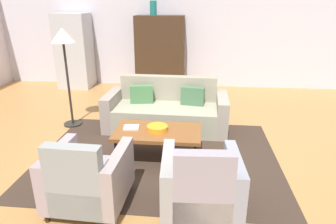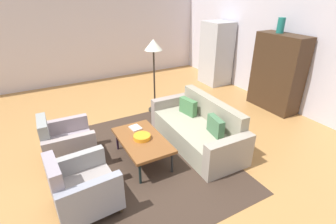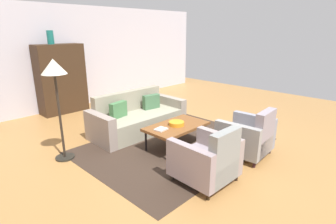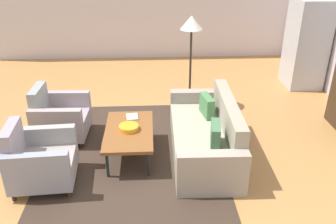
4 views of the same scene
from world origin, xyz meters
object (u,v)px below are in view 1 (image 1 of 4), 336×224
object	(u,v)px
couch	(167,111)
cabinet	(160,53)
coffee_table	(158,133)
vase_tall	(153,8)
fruit_bowl	(157,128)
armchair_left	(87,180)
book_stack	(131,127)
floor_lamp	(64,45)
refrigerator	(75,51)
armchair_right	(201,187)

from	to	relation	value
couch	cabinet	bearing A→B (deg)	-79.02
coffee_table	cabinet	xyz separation A→B (m)	(-0.44, 3.73, 0.50)
coffee_table	cabinet	world-z (taller)	cabinet
vase_tall	fruit_bowl	bearing A→B (deg)	-81.03
armchair_left	book_stack	distance (m)	1.23
floor_lamp	refrigerator	bearing A→B (deg)	109.61
coffee_table	book_stack	size ratio (longest dim) A/B	5.13
refrigerator	coffee_table	bearing A→B (deg)	-54.09
armchair_left	fruit_bowl	size ratio (longest dim) A/B	3.04
armchair_right	vase_tall	size ratio (longest dim) A/B	2.62
armchair_right	refrigerator	size ratio (longest dim) A/B	0.48
fruit_bowl	vase_tall	world-z (taller)	vase_tall
armchair_left	vase_tall	size ratio (longest dim) A/B	2.62
armchair_left	cabinet	bearing A→B (deg)	90.12
armchair_left	refrigerator	distance (m)	5.23
armchair_right	vase_tall	world-z (taller)	vase_tall
book_stack	refrigerator	size ratio (longest dim) A/B	0.13
vase_tall	floor_lamp	bearing A→B (deg)	-113.11
armchair_right	fruit_bowl	size ratio (longest dim) A/B	3.04
couch	armchair_right	size ratio (longest dim) A/B	2.41
vase_tall	floor_lamp	distance (m)	2.92
couch	refrigerator	bearing A→B (deg)	-41.74
floor_lamp	armchair_left	bearing A→B (deg)	-63.62
book_stack	floor_lamp	world-z (taller)	floor_lamp
coffee_table	fruit_bowl	distance (m)	0.07
coffee_table	armchair_left	world-z (taller)	armchair_left
armchair_right	fruit_bowl	bearing A→B (deg)	114.02
coffee_table	armchair_right	size ratio (longest dim) A/B	1.36
armchair_left	couch	bearing A→B (deg)	77.62
coffee_table	floor_lamp	distance (m)	2.28
couch	fruit_bowl	world-z (taller)	couch
couch	book_stack	xyz separation A→B (m)	(-0.38, -1.15, 0.16)
cabinet	floor_lamp	xyz separation A→B (m)	(-1.28, -2.64, 0.54)
fruit_bowl	refrigerator	xyz separation A→B (m)	(-2.62, 3.62, 0.45)
book_stack	refrigerator	world-z (taller)	refrigerator
fruit_bowl	refrigerator	distance (m)	4.49
coffee_table	vase_tall	distance (m)	4.08
armchair_right	floor_lamp	world-z (taller)	floor_lamp
couch	coffee_table	xyz separation A→B (m)	(-0.00, -1.19, 0.11)
book_stack	refrigerator	bearing A→B (deg)	122.02
couch	fruit_bowl	xyz separation A→B (m)	(-0.00, -1.19, 0.18)
refrigerator	floor_lamp	distance (m)	2.75
book_stack	cabinet	xyz separation A→B (m)	(-0.06, 3.69, 0.45)
couch	floor_lamp	size ratio (longest dim) A/B	1.23
couch	refrigerator	distance (m)	3.64
couch	refrigerator	size ratio (longest dim) A/B	1.14
armchair_right	cabinet	distance (m)	5.03
couch	armchair_left	world-z (taller)	armchair_left
armchair_right	fruit_bowl	distance (m)	1.32
fruit_bowl	coffee_table	bearing A→B (deg)	0.00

